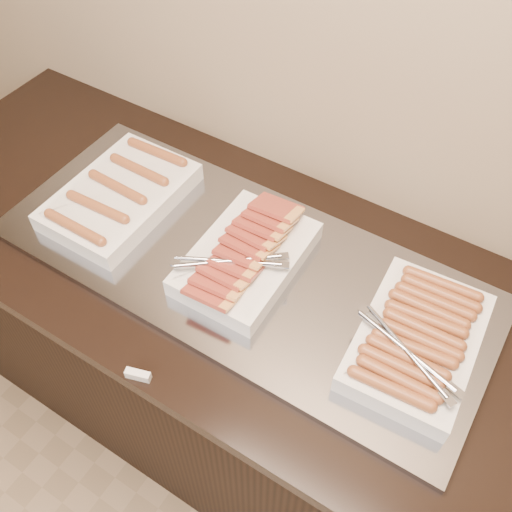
% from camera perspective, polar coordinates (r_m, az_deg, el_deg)
% --- Properties ---
extents(counter, '(2.06, 0.76, 0.90)m').
position_cam_1_polar(counter, '(1.75, -0.82, -10.42)').
color(counter, black).
rests_on(counter, ground).
extents(warming_tray, '(1.20, 0.50, 0.02)m').
position_cam_1_polar(warming_tray, '(1.37, -1.50, -0.86)').
color(warming_tray, gray).
rests_on(warming_tray, counter).
extents(dish_left, '(0.25, 0.38, 0.07)m').
position_cam_1_polar(dish_left, '(1.51, -13.42, 5.91)').
color(dish_left, silver).
rests_on(dish_left, warming_tray).
extents(dish_center, '(0.26, 0.37, 0.10)m').
position_cam_1_polar(dish_center, '(1.33, -1.09, -0.03)').
color(dish_center, silver).
rests_on(dish_center, warming_tray).
extents(dish_right, '(0.27, 0.36, 0.08)m').
position_cam_1_polar(dish_right, '(1.24, 15.78, -8.11)').
color(dish_right, silver).
rests_on(dish_right, warming_tray).
extents(label_holder, '(0.06, 0.03, 0.02)m').
position_cam_1_polar(label_holder, '(1.23, -11.71, -11.58)').
color(label_holder, silver).
rests_on(label_holder, counter).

